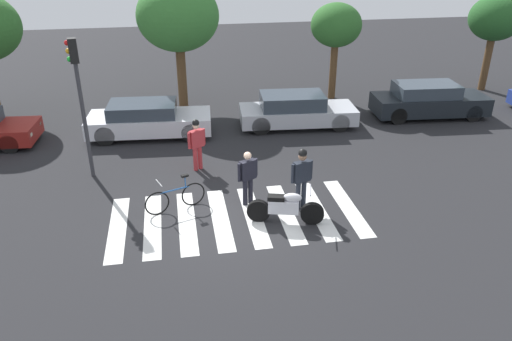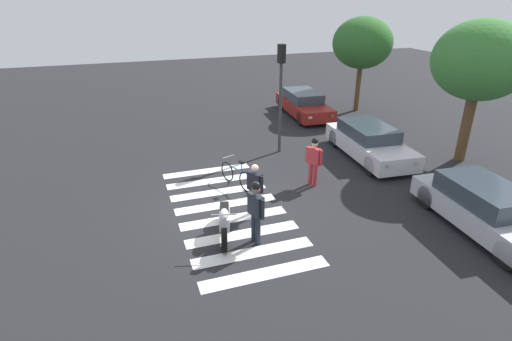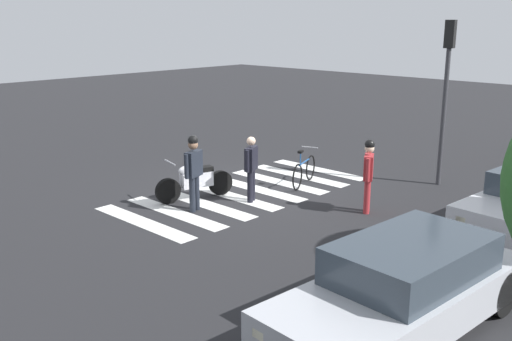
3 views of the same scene
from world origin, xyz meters
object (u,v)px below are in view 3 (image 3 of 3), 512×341
(car_silver_sedan, at_px, (404,288))
(pedestrian_bystander, at_px, (368,171))
(officer_by_motorcycle, at_px, (194,168))
(traffic_light_pole, at_px, (447,77))
(police_motorcycle, at_px, (195,181))
(officer_on_foot, at_px, (251,165))
(leaning_bicycle, at_px, (304,171))

(car_silver_sedan, bearing_deg, pedestrian_bystander, -141.43)
(car_silver_sedan, bearing_deg, officer_by_motorcycle, -102.92)
(officer_by_motorcycle, xyz_separation_m, pedestrian_bystander, (-2.65, 2.96, -0.06))
(pedestrian_bystander, height_order, traffic_light_pole, traffic_light_pole)
(police_motorcycle, height_order, officer_on_foot, officer_on_foot)
(officer_by_motorcycle, xyz_separation_m, traffic_light_pole, (-5.98, 3.07, 1.85))
(police_motorcycle, relative_size, pedestrian_bystander, 1.17)
(pedestrian_bystander, distance_m, car_silver_sedan, 5.23)
(leaning_bicycle, bearing_deg, car_silver_sedan, 49.75)
(police_motorcycle, xyz_separation_m, leaning_bicycle, (-2.82, 1.16, -0.07))
(officer_on_foot, distance_m, pedestrian_bystander, 2.79)
(officer_on_foot, xyz_separation_m, traffic_light_pole, (-4.56, 2.61, 1.98))
(officer_by_motorcycle, bearing_deg, officer_on_foot, 162.14)
(car_silver_sedan, height_order, traffic_light_pole, traffic_light_pole)
(police_motorcycle, xyz_separation_m, officer_on_foot, (-0.81, 1.14, 0.45))
(officer_by_motorcycle, relative_size, car_silver_sedan, 0.39)
(traffic_light_pole, bearing_deg, car_silver_sedan, 23.02)
(police_motorcycle, distance_m, car_silver_sedan, 7.19)
(officer_by_motorcycle, bearing_deg, car_silver_sedan, 77.08)
(pedestrian_bystander, relative_size, traffic_light_pole, 0.40)
(traffic_light_pole, bearing_deg, officer_on_foot, -29.77)
(officer_on_foot, relative_size, pedestrian_bystander, 0.94)
(officer_on_foot, bearing_deg, leaning_bicycle, 179.41)
(pedestrian_bystander, bearing_deg, car_silver_sedan, 38.57)
(officer_by_motorcycle, bearing_deg, traffic_light_pole, 152.85)
(police_motorcycle, bearing_deg, car_silver_sedan, 73.57)
(officer_on_foot, height_order, traffic_light_pole, traffic_light_pole)
(officer_by_motorcycle, bearing_deg, pedestrian_bystander, 131.85)
(leaning_bicycle, relative_size, traffic_light_pole, 0.39)
(car_silver_sedan, bearing_deg, officer_on_foot, -116.29)
(officer_by_motorcycle, distance_m, car_silver_sedan, 6.39)
(officer_on_foot, height_order, pedestrian_bystander, pedestrian_bystander)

